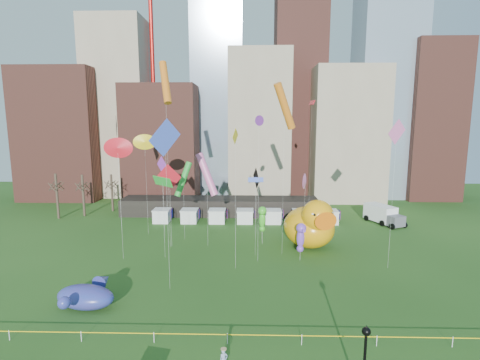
{
  "coord_description": "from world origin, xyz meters",
  "views": [
    {
      "loc": [
        1.71,
        -26.79,
        17.73
      ],
      "look_at": [
        0.78,
        9.33,
        12.0
      ],
      "focal_mm": 27.0,
      "sensor_mm": 36.0,
      "label": 1
    }
  ],
  "objects_px": {
    "seahorse_green": "(262,217)",
    "box_truck": "(383,214)",
    "lamppost": "(365,356)",
    "woman": "(224,360)",
    "small_duck": "(318,234)",
    "whale_inflatable": "(87,295)",
    "seahorse_purple": "(301,235)",
    "big_duck": "(311,225)"
  },
  "relations": [
    {
      "from": "seahorse_purple",
      "to": "lamppost",
      "type": "relative_size",
      "value": 0.94
    },
    {
      "from": "big_duck",
      "to": "whale_inflatable",
      "type": "bearing_deg",
      "value": -160.33
    },
    {
      "from": "whale_inflatable",
      "to": "lamppost",
      "type": "distance_m",
      "value": 25.89
    },
    {
      "from": "box_truck",
      "to": "woman",
      "type": "height_order",
      "value": "box_truck"
    },
    {
      "from": "small_duck",
      "to": "whale_inflatable",
      "type": "distance_m",
      "value": 32.97
    },
    {
      "from": "lamppost",
      "to": "woman",
      "type": "bearing_deg",
      "value": 162.88
    },
    {
      "from": "lamppost",
      "to": "woman",
      "type": "distance_m",
      "value": 9.82
    },
    {
      "from": "seahorse_green",
      "to": "seahorse_purple",
      "type": "relative_size",
      "value": 1.13
    },
    {
      "from": "seahorse_purple",
      "to": "big_duck",
      "type": "bearing_deg",
      "value": 53.81
    },
    {
      "from": "seahorse_purple",
      "to": "lamppost",
      "type": "distance_m",
      "value": 24.06
    },
    {
      "from": "seahorse_green",
      "to": "box_truck",
      "type": "relative_size",
      "value": 0.72
    },
    {
      "from": "small_duck",
      "to": "whale_inflatable",
      "type": "height_order",
      "value": "small_duck"
    },
    {
      "from": "box_truck",
      "to": "seahorse_purple",
      "type": "bearing_deg",
      "value": -157.8
    },
    {
      "from": "big_duck",
      "to": "small_duck",
      "type": "distance_m",
      "value": 3.71
    },
    {
      "from": "box_truck",
      "to": "lamppost",
      "type": "bearing_deg",
      "value": -135.85
    },
    {
      "from": "small_duck",
      "to": "whale_inflatable",
      "type": "xyz_separation_m",
      "value": [
        -26.18,
        -20.03,
        -0.11
      ]
    },
    {
      "from": "whale_inflatable",
      "to": "box_truck",
      "type": "height_order",
      "value": "box_truck"
    },
    {
      "from": "woman",
      "to": "seahorse_purple",
      "type": "bearing_deg",
      "value": 48.68
    },
    {
      "from": "woman",
      "to": "whale_inflatable",
      "type": "bearing_deg",
      "value": 128.07
    },
    {
      "from": "whale_inflatable",
      "to": "lamppost",
      "type": "relative_size",
      "value": 1.41
    },
    {
      "from": "seahorse_green",
      "to": "box_truck",
      "type": "bearing_deg",
      "value": 31.97
    },
    {
      "from": "small_duck",
      "to": "lamppost",
      "type": "relative_size",
      "value": 0.75
    },
    {
      "from": "lamppost",
      "to": "seahorse_purple",
      "type": "bearing_deg",
      "value": 91.53
    },
    {
      "from": "seahorse_purple",
      "to": "woman",
      "type": "xyz_separation_m",
      "value": [
        -8.45,
        -21.26,
        -2.62
      ]
    },
    {
      "from": "seahorse_green",
      "to": "box_truck",
      "type": "distance_m",
      "value": 24.96
    },
    {
      "from": "big_duck",
      "to": "seahorse_purple",
      "type": "xyz_separation_m",
      "value": [
        -2.11,
        -5.05,
        0.03
      ]
    },
    {
      "from": "big_duck",
      "to": "small_duck",
      "type": "xyz_separation_m",
      "value": [
        1.67,
        2.54,
        -2.12
      ]
    },
    {
      "from": "small_duck",
      "to": "seahorse_purple",
      "type": "bearing_deg",
      "value": -137.15
    },
    {
      "from": "whale_inflatable",
      "to": "box_truck",
      "type": "bearing_deg",
      "value": 48.34
    },
    {
      "from": "whale_inflatable",
      "to": "woman",
      "type": "bearing_deg",
      "value": -21.71
    },
    {
      "from": "seahorse_green",
      "to": "woman",
      "type": "bearing_deg",
      "value": -93.93
    },
    {
      "from": "seahorse_green",
      "to": "seahorse_purple",
      "type": "height_order",
      "value": "seahorse_green"
    },
    {
      "from": "lamppost",
      "to": "whale_inflatable",
      "type": "bearing_deg",
      "value": 153.25
    },
    {
      "from": "seahorse_purple",
      "to": "whale_inflatable",
      "type": "distance_m",
      "value": 25.72
    },
    {
      "from": "seahorse_green",
      "to": "woman",
      "type": "height_order",
      "value": "seahorse_green"
    },
    {
      "from": "seahorse_green",
      "to": "lamppost",
      "type": "height_order",
      "value": "seahorse_green"
    },
    {
      "from": "whale_inflatable",
      "to": "woman",
      "type": "distance_m",
      "value": 16.51
    },
    {
      "from": "small_duck",
      "to": "whale_inflatable",
      "type": "relative_size",
      "value": 0.53
    },
    {
      "from": "lamppost",
      "to": "box_truck",
      "type": "height_order",
      "value": "lamppost"
    },
    {
      "from": "box_truck",
      "to": "woman",
      "type": "bearing_deg",
      "value": -147.48
    },
    {
      "from": "seahorse_purple",
      "to": "box_truck",
      "type": "relative_size",
      "value": 0.64
    },
    {
      "from": "small_duck",
      "to": "seahorse_green",
      "type": "distance_m",
      "value": 9.02
    }
  ]
}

